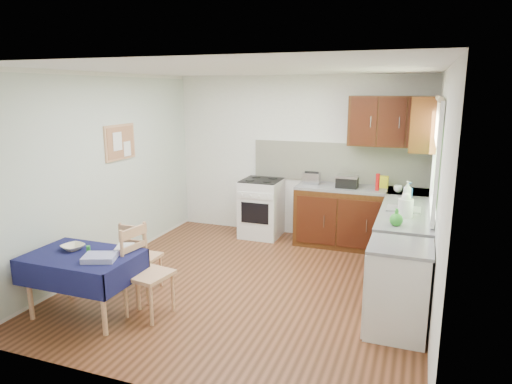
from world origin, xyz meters
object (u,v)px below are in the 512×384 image
(dish_rack, at_px, (404,208))
(sandwich_press, at_px, (347,181))
(chair_far, at_px, (139,255))
(dining_table, at_px, (83,264))
(kettle, at_px, (406,206))
(chair_near, at_px, (145,269))
(toaster, at_px, (312,178))

(dish_rack, bearing_deg, sandwich_press, 116.27)
(chair_far, bearing_deg, dining_table, 72.42)
(kettle, bearing_deg, chair_far, -160.33)
(dish_rack, bearing_deg, chair_near, -156.08)
(chair_far, distance_m, sandwich_press, 3.12)
(chair_far, bearing_deg, chair_near, 128.96)
(chair_far, height_order, sandwich_press, sandwich_press)
(sandwich_press, bearing_deg, chair_far, -121.21)
(sandwich_press, distance_m, dish_rack, 1.34)
(dining_table, distance_m, chair_far, 0.72)
(toaster, height_order, kettle, kettle)
(dining_table, distance_m, toaster, 3.52)
(chair_near, bearing_deg, sandwich_press, -20.97)
(kettle, bearing_deg, chair_near, -149.27)
(chair_far, xyz_separation_m, chair_near, (0.37, -0.45, 0.05))
(dining_table, distance_m, kettle, 3.50)
(chair_far, distance_m, kettle, 3.05)
(kettle, bearing_deg, dining_table, -150.83)
(sandwich_press, bearing_deg, dish_rack, -43.16)
(kettle, bearing_deg, toaster, 134.87)
(dining_table, bearing_deg, toaster, 37.22)
(chair_far, distance_m, toaster, 2.85)
(toaster, bearing_deg, chair_near, -118.07)
(chair_far, relative_size, kettle, 3.04)
(dining_table, xyz_separation_m, sandwich_press, (2.17, 3.05, 0.43))
(toaster, bearing_deg, dish_rack, -46.60)
(chair_far, height_order, toaster, toaster)
(sandwich_press, bearing_deg, kettle, -49.15)
(dish_rack, bearing_deg, toaster, 129.18)
(sandwich_press, xyz_separation_m, kettle, (0.86, -1.35, 0.04))
(chair_near, relative_size, sandwich_press, 3.11)
(toaster, height_order, dish_rack, toaster)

